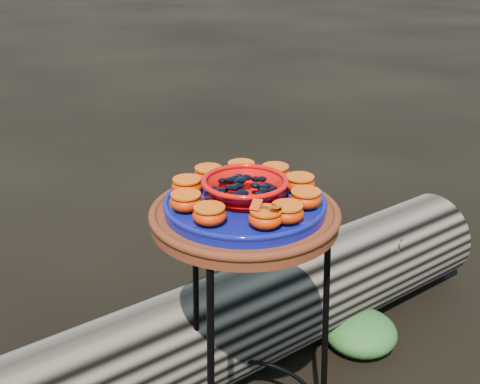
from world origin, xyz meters
TOP-DOWN VIEW (x-y plane):
  - plant_stand at (0.00, 0.00)m, footprint 0.44×0.44m
  - terracotta_saucer at (0.00, 0.00)m, footprint 0.42×0.42m
  - cobalt_plate at (0.00, 0.00)m, footprint 0.36×0.36m
  - red_bowl at (0.00, 0.00)m, footprint 0.18×0.18m
  - glass_gems at (0.00, 0.00)m, footprint 0.14×0.14m
  - orange_half_0 at (-0.05, -0.13)m, footprint 0.07×0.07m
  - orange_half_1 at (0.00, -0.13)m, footprint 0.07×0.07m
  - orange_half_2 at (0.08, -0.11)m, footprint 0.07×0.07m
  - orange_half_3 at (0.13, -0.04)m, footprint 0.07×0.07m
  - orange_half_4 at (0.13, 0.04)m, footprint 0.07×0.07m
  - orange_half_5 at (0.08, 0.11)m, footprint 0.07×0.07m
  - orange_half_6 at (-0.00, 0.13)m, footprint 0.07×0.07m
  - orange_half_7 at (-0.08, 0.11)m, footprint 0.07×0.07m
  - orange_half_8 at (-0.13, 0.04)m, footprint 0.07×0.07m
  - orange_half_9 at (-0.13, -0.04)m, footprint 0.07×0.07m
  - butterfly at (-0.05, -0.13)m, footprint 0.09×0.08m
  - driftwood_log at (0.34, 0.30)m, footprint 1.80×0.54m
  - foliage_right at (0.60, 0.11)m, footprint 0.25×0.25m
  - foliage_back at (-0.03, 0.49)m, footprint 0.28×0.28m

SIDE VIEW (x-z plane):
  - foliage_right at x=0.60m, z-range 0.00..0.12m
  - foliage_back at x=-0.03m, z-range 0.00..0.14m
  - driftwood_log at x=0.34m, z-range 0.00..0.33m
  - plant_stand at x=0.00m, z-range 0.00..0.70m
  - terracotta_saucer at x=0.00m, z-range 0.70..0.73m
  - cobalt_plate at x=0.00m, z-range 0.73..0.76m
  - orange_half_0 at x=-0.05m, z-range 0.76..0.80m
  - orange_half_1 at x=0.00m, z-range 0.76..0.80m
  - orange_half_2 at x=0.08m, z-range 0.76..0.80m
  - orange_half_3 at x=0.13m, z-range 0.76..0.80m
  - orange_half_4 at x=0.13m, z-range 0.76..0.80m
  - orange_half_5 at x=0.08m, z-range 0.76..0.80m
  - orange_half_6 at x=0.00m, z-range 0.76..0.80m
  - orange_half_7 at x=-0.08m, z-range 0.76..0.80m
  - orange_half_8 at x=-0.13m, z-range 0.76..0.80m
  - orange_half_9 at x=-0.13m, z-range 0.76..0.80m
  - red_bowl at x=0.00m, z-range 0.76..0.81m
  - butterfly at x=-0.05m, z-range 0.80..0.81m
  - glass_gems at x=0.00m, z-range 0.81..0.83m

